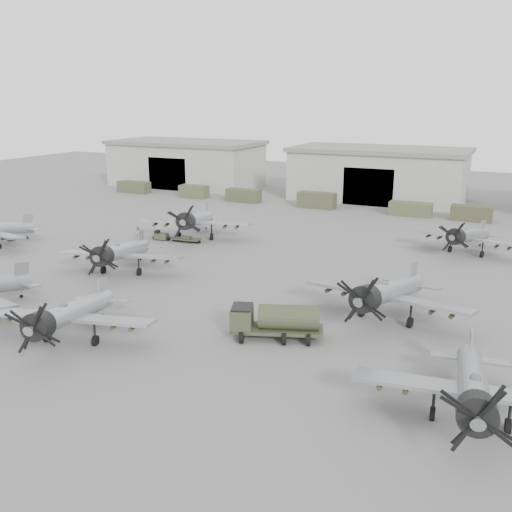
{
  "coord_description": "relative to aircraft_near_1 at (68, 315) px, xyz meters",
  "views": [
    {
      "loc": [
        22.27,
        -34.05,
        16.71
      ],
      "look_at": [
        0.51,
        12.19,
        2.5
      ],
      "focal_mm": 40.0,
      "sensor_mm": 36.0,
      "label": 1
    }
  ],
  "objects": [
    {
      "name": "aircraft_far_1",
      "position": [
        22.65,
        36.74,
        -0.09
      ],
      "size": [
        11.71,
        10.54,
        4.66
      ],
      "rotation": [
        0.0,
        0.0,
        -0.24
      ],
      "color": "gray",
      "rests_on": "ground"
    },
    {
      "name": "fuel_tanker",
      "position": [
        12.66,
        7.06,
        -0.75
      ],
      "size": [
        6.92,
        4.51,
        2.54
      ],
      "rotation": [
        0.0,
        0.0,
        0.35
      ],
      "color": "#333825",
      "rests_on": "ground"
    },
    {
      "name": "aircraft_mid_1",
      "position": [
        -7.12,
        14.65,
        0.04
      ],
      "size": [
        12.43,
        11.19,
        4.95
      ],
      "rotation": [
        0.0,
        0.0,
        0.25
      ],
      "color": "#94969C",
      "rests_on": "ground"
    },
    {
      "name": "tug_trailer",
      "position": [
        -10.31,
        28.31,
        -1.77
      ],
      "size": [
        5.93,
        1.66,
        1.18
      ],
      "rotation": [
        0.0,
        0.0,
        0.1
      ],
      "color": "#363E28",
      "rests_on": "ground"
    },
    {
      "name": "hangar_center",
      "position": [
        5.29,
        68.11,
        2.16
      ],
      "size": [
        29.0,
        14.8,
        8.7
      ],
      "color": "#AFAEA3",
      "rests_on": "ground"
    },
    {
      "name": "ground",
      "position": [
        5.29,
        6.15,
        -2.21
      ],
      "size": [
        220.0,
        220.0,
        0.0
      ],
      "primitive_type": "plane",
      "color": "#595957",
      "rests_on": "ground"
    },
    {
      "name": "aircraft_near_1",
      "position": [
        0.0,
        0.0,
        0.0
      ],
      "size": [
        12.2,
        10.98,
        4.85
      ],
      "rotation": [
        0.0,
        0.0,
        0.25
      ],
      "color": "#97999F",
      "rests_on": "ground"
    },
    {
      "name": "support_truck_2",
      "position": [
        -14.3,
        56.15,
        -1.15
      ],
      "size": [
        5.74,
        2.2,
        2.11
      ],
      "primitive_type": "cube",
      "color": "#3E422B",
      "rests_on": "ground"
    },
    {
      "name": "ground_crew",
      "position": [
        -14.05,
        27.01,
        -1.38
      ],
      "size": [
        0.61,
        0.72,
        1.67
      ],
      "primitive_type": "imported",
      "rotation": [
        0.0,
        0.0,
        1.98
      ],
      "color": "#44462E",
      "rests_on": "ground"
    },
    {
      "name": "aircraft_mid_2",
      "position": [
        19.07,
        13.44,
        0.17
      ],
      "size": [
        13.19,
        11.87,
        5.23
      ],
      "rotation": [
        0.0,
        0.0,
        -0.17
      ],
      "color": "gray",
      "rests_on": "ground"
    },
    {
      "name": "support_truck_3",
      "position": [
        -1.45,
        56.15,
        -0.99
      ],
      "size": [
        5.94,
        2.2,
        2.45
      ],
      "primitive_type": "cube",
      "color": "#3F432B",
      "rests_on": "ground"
    },
    {
      "name": "support_truck_0",
      "position": [
        -36.6,
        56.15,
        -1.19
      ],
      "size": [
        6.08,
        2.2,
        2.03
      ],
      "primitive_type": "cube",
      "color": "#40442C",
      "rests_on": "ground"
    },
    {
      "name": "support_truck_5",
      "position": [
        21.48,
        56.15,
        -1.15
      ],
      "size": [
        5.56,
        2.2,
        2.12
      ],
      "primitive_type": "cube",
      "color": "#3E3D28",
      "rests_on": "ground"
    },
    {
      "name": "hangar_left",
      "position": [
        -32.71,
        68.11,
        2.16
      ],
      "size": [
        29.0,
        14.8,
        8.7
      ],
      "color": "#AFAEA3",
      "rests_on": "ground"
    },
    {
      "name": "support_truck_1",
      "position": [
        -23.87,
        56.15,
        -1.14
      ],
      "size": [
        4.96,
        2.2,
        2.14
      ],
      "primitive_type": "cube",
      "color": "#464A30",
      "rests_on": "ground"
    },
    {
      "name": "aircraft_near_2",
      "position": [
        26.44,
        0.84,
        0.05
      ],
      "size": [
        12.49,
        11.24,
        4.97
      ],
      "rotation": [
        0.0,
        0.0,
        0.11
      ],
      "color": "gray",
      "rests_on": "ground"
    },
    {
      "name": "support_truck_4",
      "position": [
        13.05,
        56.15,
        -1.22
      ],
      "size": [
        6.09,
        2.2,
        1.98
      ],
      "primitive_type": "cube",
      "color": "#474B31",
      "rests_on": "ground"
    },
    {
      "name": "aircraft_far_0",
      "position": [
        -7.95,
        30.1,
        0.25
      ],
      "size": [
        13.5,
        12.15,
        5.4
      ],
      "rotation": [
        0.0,
        0.0,
        0.29
      ],
      "color": "#9B9DA3",
      "rests_on": "ground"
    }
  ]
}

